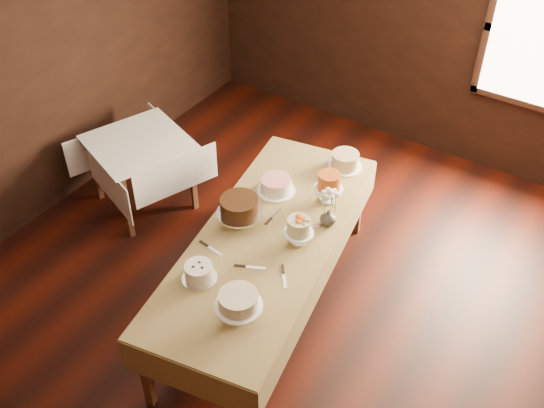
{
  "coord_description": "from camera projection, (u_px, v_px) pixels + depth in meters",
  "views": [
    {
      "loc": [
        2.19,
        -3.13,
        4.33
      ],
      "look_at": [
        0.0,
        0.2,
        0.95
      ],
      "focal_mm": 42.61,
      "sensor_mm": 36.0,
      "label": 1
    }
  ],
  "objects": [
    {
      "name": "display_table",
      "position": [
        267.0,
        243.0,
        5.16
      ],
      "size": [
        1.48,
        2.79,
        0.82
      ],
      "rotation": [
        0.0,
        0.0,
        0.17
      ],
      "color": "#502D1B",
      "rests_on": "ground"
    },
    {
      "name": "cake_server_c",
      "position": [
        277.0,
        213.0,
        5.34
      ],
      "size": [
        0.03,
        0.24,
        0.01
      ],
      "primitive_type": "cube",
      "rotation": [
        0.0,
        0.0,
        1.57
      ],
      "color": "silver",
      "rests_on": "display_table"
    },
    {
      "name": "floor",
      "position": [
        260.0,
        298.0,
        5.72
      ],
      "size": [
        5.0,
        6.0,
        0.01
      ],
      "primitive_type": "cube",
      "color": "black",
      "rests_on": "ground"
    },
    {
      "name": "side_table",
      "position": [
        140.0,
        149.0,
        6.29
      ],
      "size": [
        1.16,
        1.16,
        0.76
      ],
      "rotation": [
        0.0,
        0.0,
        -0.36
      ],
      "color": "#502D1B",
      "rests_on": "ground"
    },
    {
      "name": "cake_server_d",
      "position": [
        313.0,
        227.0,
        5.21
      ],
      "size": [
        0.19,
        0.18,
        0.01
      ],
      "primitive_type": "cube",
      "rotation": [
        0.0,
        0.0,
        0.74
      ],
      "color": "silver",
      "rests_on": "display_table"
    },
    {
      "name": "wall_back",
      "position": [
        419.0,
        26.0,
        6.73
      ],
      "size": [
        5.0,
        0.02,
        2.8
      ],
      "primitive_type": "cube",
      "color": "black",
      "rests_on": "ground"
    },
    {
      "name": "cake_speckled",
      "position": [
        345.0,
        161.0,
        5.78
      ],
      "size": [
        0.34,
        0.34,
        0.15
      ],
      "color": "white",
      "rests_on": "display_table"
    },
    {
      "name": "wall_left",
      "position": [
        31.0,
        81.0,
        5.86
      ],
      "size": [
        0.02,
        6.0,
        2.8
      ],
      "primitive_type": "cube",
      "color": "black",
      "rests_on": "ground"
    },
    {
      "name": "cake_cream",
      "position": [
        239.0,
        307.0,
        4.43
      ],
      "size": [
        0.38,
        0.38,
        0.24
      ],
      "color": "white",
      "rests_on": "display_table"
    },
    {
      "name": "cake_chocolate",
      "position": [
        239.0,
        212.0,
        5.17
      ],
      "size": [
        0.39,
        0.39,
        0.27
      ],
      "color": "silver",
      "rests_on": "display_table"
    },
    {
      "name": "cake_flowers",
      "position": [
        299.0,
        232.0,
        5.01
      ],
      "size": [
        0.24,
        0.24,
        0.25
      ],
      "color": "white",
      "rests_on": "display_table"
    },
    {
      "name": "cake_caramel",
      "position": [
        329.0,
        189.0,
        5.39
      ],
      "size": [
        0.25,
        0.25,
        0.29
      ],
      "color": "white",
      "rests_on": "display_table"
    },
    {
      "name": "cake_swirl",
      "position": [
        199.0,
        273.0,
        4.74
      ],
      "size": [
        0.27,
        0.27,
        0.14
      ],
      "color": "silver",
      "rests_on": "display_table"
    },
    {
      "name": "cake_lattice",
      "position": [
        276.0,
        186.0,
        5.53
      ],
      "size": [
        0.33,
        0.33,
        0.12
      ],
      "color": "white",
      "rests_on": "display_table"
    },
    {
      "name": "flower_bouquet",
      "position": [
        329.0,
        200.0,
        5.07
      ],
      "size": [
        0.14,
        0.14,
        0.2
      ],
      "primitive_type": null,
      "color": "white",
      "rests_on": "flower_vase"
    },
    {
      "name": "cake_server_e",
      "position": [
        215.0,
        251.0,
        5.0
      ],
      "size": [
        0.24,
        0.06,
        0.01
      ],
      "primitive_type": "cube",
      "rotation": [
        0.0,
        0.0,
        -0.13
      ],
      "color": "silver",
      "rests_on": "display_table"
    },
    {
      "name": "cake_server_b",
      "position": [
        284.0,
        281.0,
        4.76
      ],
      "size": [
        0.17,
        0.21,
        0.01
      ],
      "primitive_type": "cube",
      "rotation": [
        0.0,
        0.0,
        -0.91
      ],
      "color": "silver",
      "rests_on": "display_table"
    },
    {
      "name": "cake_server_a",
      "position": [
        256.0,
        267.0,
        4.86
      ],
      "size": [
        0.23,
        0.13,
        0.01
      ],
      "primitive_type": "cube",
      "rotation": [
        0.0,
        0.0,
        0.45
      ],
      "color": "silver",
      "rests_on": "display_table"
    },
    {
      "name": "flower_vase",
      "position": [
        328.0,
        218.0,
        5.2
      ],
      "size": [
        0.15,
        0.15,
        0.14
      ],
      "primitive_type": "imported",
      "rotation": [
        0.0,
        0.0,
        0.16
      ],
      "color": "#2D2823",
      "rests_on": "display_table"
    }
  ]
}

